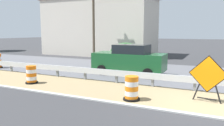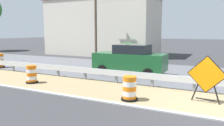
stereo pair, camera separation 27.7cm
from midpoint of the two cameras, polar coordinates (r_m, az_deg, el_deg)
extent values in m
plane|color=#333335|center=(9.30, 23.80, -10.00)|extent=(160.00, 160.00, 0.00)
cube|color=#8E7A56|center=(9.75, 23.94, -9.18)|extent=(3.33, 120.00, 0.01)
cube|color=#56565B|center=(15.29, 25.00, -3.18)|extent=(8.05, 120.00, 0.00)
cube|color=#ADADA8|center=(8.07, 23.31, -12.70)|extent=(0.20, 120.00, 0.11)
cube|color=slate|center=(11.15, 20.88, -5.06)|extent=(0.12, 0.12, 0.70)
cube|color=slate|center=(11.50, 10.88, -4.28)|extent=(0.12, 0.12, 0.70)
cube|color=slate|center=(12.18, 1.75, -3.45)|extent=(0.12, 0.12, 0.70)
cube|color=slate|center=(13.13, -6.23, -2.65)|extent=(0.12, 0.12, 0.70)
cube|color=slate|center=(14.30, -13.00, -1.93)|extent=(0.12, 0.12, 0.70)
cube|color=slate|center=(15.64, -18.68, -1.31)|extent=(0.12, 0.12, 0.70)
cube|color=slate|center=(17.12, -23.42, -0.78)|extent=(0.12, 0.12, 0.70)
cube|color=black|center=(9.57, 25.59, -6.36)|extent=(0.10, 0.39, 1.06)
cube|color=black|center=(9.69, 21.48, -5.96)|extent=(0.10, 0.39, 1.06)
cube|color=black|center=(9.72, 23.39, -8.47)|extent=(0.13, 0.72, 0.04)
cube|color=orange|center=(9.48, 23.70, -2.69)|extent=(0.21, 1.39, 1.40)
cube|color=black|center=(9.50, 23.72, -2.67)|extent=(0.20, 1.47, 1.48)
cylinder|color=orange|center=(9.27, 5.33, -8.77)|extent=(0.55, 0.55, 0.20)
cylinder|color=white|center=(9.21, 5.34, -7.60)|extent=(0.55, 0.55, 0.20)
cylinder|color=orange|center=(9.16, 5.36, -6.41)|extent=(0.55, 0.55, 0.20)
cylinder|color=white|center=(9.11, 5.38, -5.21)|extent=(0.55, 0.55, 0.20)
cylinder|color=orange|center=(9.07, 5.39, -3.99)|extent=(0.55, 0.55, 0.20)
cylinder|color=black|center=(9.28, 5.32, -9.12)|extent=(0.69, 0.69, 0.08)
cylinder|color=orange|center=(12.92, -19.10, -4.38)|extent=(0.52, 0.52, 0.19)
cylinder|color=white|center=(12.88, -19.14, -3.55)|extent=(0.52, 0.52, 0.19)
cylinder|color=orange|center=(12.84, -19.18, -2.71)|extent=(0.52, 0.52, 0.19)
cylinder|color=white|center=(12.81, -19.21, -1.87)|extent=(0.52, 0.52, 0.19)
cylinder|color=orange|center=(12.78, -19.25, -1.02)|extent=(0.52, 0.52, 0.19)
cylinder|color=black|center=(12.93, -19.09, -4.62)|extent=(0.65, 0.65, 0.08)
cylinder|color=orange|center=(19.32, -26.20, -0.73)|extent=(0.56, 0.56, 0.22)
cylinder|color=white|center=(19.29, -26.24, -0.09)|extent=(0.56, 0.56, 0.22)
cylinder|color=orange|center=(19.27, -26.28, 0.55)|extent=(0.56, 0.56, 0.22)
cylinder|color=white|center=(19.24, -26.32, 1.19)|extent=(0.56, 0.56, 0.22)
cylinder|color=black|center=(19.33, -26.18, -0.93)|extent=(0.70, 0.70, 0.08)
cube|color=#195128|center=(14.54, 5.02, 0.41)|extent=(1.83, 4.62, 1.07)
cube|color=black|center=(14.39, 5.75, 3.59)|extent=(1.63, 2.13, 0.56)
cylinder|color=black|center=(14.44, -1.93, -1.76)|extent=(0.23, 0.64, 0.64)
cylinder|color=black|center=(16.02, 1.07, -0.78)|extent=(0.23, 0.64, 0.64)
cylinder|color=black|center=(13.30, 9.73, -2.71)|extent=(0.23, 0.64, 0.64)
cylinder|color=black|center=(15.00, 11.66, -1.55)|extent=(0.23, 0.64, 0.64)
cube|color=beige|center=(27.35, -2.17, 8.96)|extent=(6.02, 12.87, 6.45)
cylinder|color=brown|center=(22.27, -3.82, 11.16)|extent=(0.24, 0.24, 8.00)
ellipsoid|color=#286028|center=(20.06, 4.29, 2.64)|extent=(2.77, 2.77, 1.80)
camera|label=1|loc=(0.14, -89.38, 0.09)|focal=35.94mm
camera|label=2|loc=(0.14, 90.62, -0.09)|focal=35.94mm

